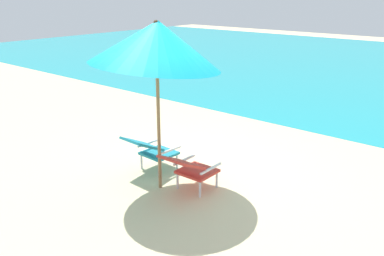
% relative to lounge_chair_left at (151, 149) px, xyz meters
% --- Properties ---
extents(ground_plane, '(40.00, 40.00, 0.00)m').
position_rel_lounge_chair_left_xyz_m(ground_plane, '(0.47, 4.14, -0.40)').
color(ground_plane, beige).
extents(lounge_chair_left, '(0.57, 0.90, 0.68)m').
position_rel_lounge_chair_left_xyz_m(lounge_chair_left, '(0.00, 0.00, 0.00)').
color(lounge_chair_left, teal).
rests_on(lounge_chair_left, ground_plane).
extents(lounge_chair_right, '(0.56, 0.88, 0.68)m').
position_rel_lounge_chair_left_xyz_m(lounge_chair_right, '(0.98, -0.15, 0.00)').
color(lounge_chair_right, red).
rests_on(lounge_chair_right, ground_plane).
extents(beach_umbrella_center, '(2.61, 2.63, 2.62)m').
position_rel_lounge_chair_left_xyz_m(beach_umbrella_center, '(0.53, -0.33, 1.81)').
color(beach_umbrella_center, olive).
rests_on(beach_umbrella_center, ground_plane).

